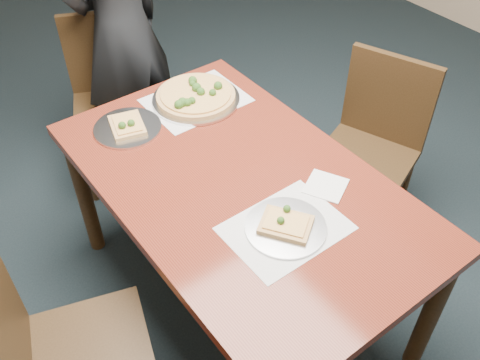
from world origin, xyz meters
TOP-DOWN VIEW (x-y plane):
  - ground at (0.00, 0.00)m, footprint 8.00×8.00m
  - dining_table at (-0.12, 0.08)m, footprint 0.90×1.50m
  - chair_far at (-0.10, 1.24)m, footprint 0.56×0.56m
  - chair_left at (-0.93, -0.02)m, footprint 0.53×0.53m
  - chair_right at (0.71, 0.12)m, footprint 0.54×0.54m
  - diner at (0.02, 1.26)m, footprint 0.70×0.57m
  - placemat_main at (0.04, 0.61)m, footprint 0.42×0.32m
  - placemat_near at (-0.14, -0.21)m, footprint 0.40×0.30m
  - pizza_pan at (0.04, 0.61)m, footprint 0.39×0.39m
  - slice_plate_near at (-0.14, -0.21)m, footprint 0.28×0.28m
  - slice_plate_far at (-0.30, 0.61)m, footprint 0.28×0.28m
  - napkin at (0.11, -0.14)m, footprint 0.19×0.19m

SIDE VIEW (x-z plane):
  - ground at x=0.00m, z-range 0.00..0.00m
  - chair_far at x=-0.10m, z-range 0.06..0.97m
  - chair_left at x=-0.93m, z-range 0.06..0.97m
  - chair_right at x=0.71m, z-range 0.06..0.97m
  - dining_table at x=-0.12m, z-range 0.28..1.03m
  - placemat_main at x=0.04m, z-range 0.75..0.75m
  - placemat_near at x=-0.14m, z-range 0.75..0.75m
  - napkin at x=0.11m, z-range 0.75..0.76m
  - slice_plate_far at x=-0.30m, z-range 0.73..0.79m
  - slice_plate_near at x=-0.14m, z-range 0.74..0.79m
  - pizza_pan at x=0.04m, z-range 0.74..0.81m
  - diner at x=0.02m, z-range 0.00..1.66m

